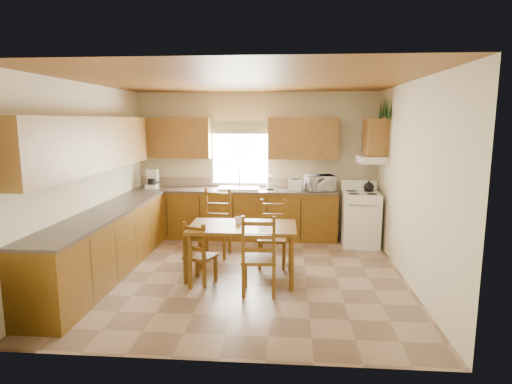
# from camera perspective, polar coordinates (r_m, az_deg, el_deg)

# --- Properties ---
(floor) EXTENTS (4.50, 4.50, 0.00)m
(floor) POSITION_cam_1_polar(r_m,az_deg,el_deg) (6.24, -1.62, -10.91)
(floor) COLOR #866D57
(floor) RESTS_ON ground
(ceiling) EXTENTS (4.50, 4.50, 0.00)m
(ceiling) POSITION_cam_1_polar(r_m,az_deg,el_deg) (5.87, -1.75, 14.61)
(ceiling) COLOR brown
(ceiling) RESTS_ON floor
(wall_left) EXTENTS (4.50, 4.50, 0.00)m
(wall_left) POSITION_cam_1_polar(r_m,az_deg,el_deg) (6.54, -21.68, 1.57)
(wall_left) COLOR beige
(wall_left) RESTS_ON floor
(wall_right) EXTENTS (4.50, 4.50, 0.00)m
(wall_right) POSITION_cam_1_polar(r_m,az_deg,el_deg) (6.09, 19.87, 1.13)
(wall_right) COLOR beige
(wall_right) RESTS_ON floor
(wall_back) EXTENTS (4.50, 4.50, 0.00)m
(wall_back) POSITION_cam_1_polar(r_m,az_deg,el_deg) (8.13, 0.04, 3.68)
(wall_back) COLOR beige
(wall_back) RESTS_ON floor
(wall_front) EXTENTS (4.50, 4.50, 0.00)m
(wall_front) POSITION_cam_1_polar(r_m,az_deg,el_deg) (3.71, -5.45, -3.42)
(wall_front) COLOR beige
(wall_front) RESTS_ON floor
(lower_cab_back) EXTENTS (3.75, 0.60, 0.88)m
(lower_cab_back) POSITION_cam_1_polar(r_m,az_deg,el_deg) (8.02, -2.81, -3.01)
(lower_cab_back) COLOR brown
(lower_cab_back) RESTS_ON floor
(lower_cab_left) EXTENTS (0.60, 3.60, 0.88)m
(lower_cab_left) POSITION_cam_1_polar(r_m,az_deg,el_deg) (6.46, -19.36, -6.63)
(lower_cab_left) COLOR brown
(lower_cab_left) RESTS_ON floor
(counter_back) EXTENTS (3.75, 0.63, 0.04)m
(counter_back) POSITION_cam_1_polar(r_m,az_deg,el_deg) (7.93, -2.83, 0.24)
(counter_back) COLOR #4A4039
(counter_back) RESTS_ON lower_cab_back
(counter_left) EXTENTS (0.63, 3.60, 0.04)m
(counter_left) POSITION_cam_1_polar(r_m,az_deg,el_deg) (6.36, -19.59, -2.64)
(counter_left) COLOR #4A4039
(counter_left) RESTS_ON lower_cab_left
(backsplash) EXTENTS (3.75, 0.01, 0.18)m
(backsplash) POSITION_cam_1_polar(r_m,az_deg,el_deg) (8.20, -2.58, 1.32)
(backsplash) COLOR gray
(backsplash) RESTS_ON counter_back
(upper_cab_back_left) EXTENTS (1.41, 0.33, 0.75)m
(upper_cab_back_left) POSITION_cam_1_polar(r_m,az_deg,el_deg) (8.20, -10.98, 7.09)
(upper_cab_back_left) COLOR brown
(upper_cab_back_left) RESTS_ON wall_back
(upper_cab_back_right) EXTENTS (1.25, 0.33, 0.75)m
(upper_cab_back_right) POSITION_cam_1_polar(r_m,az_deg,el_deg) (7.91, 6.23, 7.12)
(upper_cab_back_right) COLOR brown
(upper_cab_back_right) RESTS_ON wall_back
(upper_cab_left) EXTENTS (0.33, 3.60, 0.75)m
(upper_cab_left) POSITION_cam_1_polar(r_m,az_deg,el_deg) (6.29, -21.21, 5.93)
(upper_cab_left) COLOR brown
(upper_cab_left) RESTS_ON wall_left
(upper_cab_stove) EXTENTS (0.33, 0.62, 0.62)m
(upper_cab_stove) POSITION_cam_1_polar(r_m,az_deg,el_deg) (7.61, 15.61, 7.08)
(upper_cab_stove) COLOR brown
(upper_cab_stove) RESTS_ON wall_right
(range_hood) EXTENTS (0.44, 0.62, 0.12)m
(range_hood) POSITION_cam_1_polar(r_m,az_deg,el_deg) (7.62, 15.11, 4.24)
(range_hood) COLOR white
(range_hood) RESTS_ON wall_right
(window_frame) EXTENTS (1.13, 0.02, 1.18)m
(window_frame) POSITION_cam_1_polar(r_m,az_deg,el_deg) (8.11, -2.10, 5.07)
(window_frame) COLOR white
(window_frame) RESTS_ON wall_back
(window_pane) EXTENTS (1.05, 0.01, 1.10)m
(window_pane) POSITION_cam_1_polar(r_m,az_deg,el_deg) (8.11, -2.10, 5.07)
(window_pane) COLOR white
(window_pane) RESTS_ON wall_back
(window_valance) EXTENTS (1.19, 0.01, 0.24)m
(window_valance) POSITION_cam_1_polar(r_m,az_deg,el_deg) (8.06, -2.15, 8.60)
(window_valance) COLOR #465E38
(window_valance) RESTS_ON wall_back
(sink_basin) EXTENTS (0.75, 0.45, 0.04)m
(sink_basin) POSITION_cam_1_polar(r_m,az_deg,el_deg) (7.92, -2.30, 0.52)
(sink_basin) COLOR silver
(sink_basin) RESTS_ON counter_back
(pine_decal_a) EXTENTS (0.22, 0.22, 0.36)m
(pine_decal_a) POSITION_cam_1_polar(r_m,az_deg,el_deg) (7.32, 17.28, 10.68)
(pine_decal_a) COLOR #174720
(pine_decal_a) RESTS_ON wall_right
(pine_decal_b) EXTENTS (0.22, 0.22, 0.36)m
(pine_decal_b) POSITION_cam_1_polar(r_m,az_deg,el_deg) (7.63, 16.76, 10.94)
(pine_decal_b) COLOR #174720
(pine_decal_b) RESTS_ON wall_right
(pine_decal_c) EXTENTS (0.22, 0.22, 0.36)m
(pine_decal_c) POSITION_cam_1_polar(r_m,az_deg,el_deg) (7.94, 16.26, 10.60)
(pine_decal_c) COLOR #174720
(pine_decal_c) RESTS_ON wall_right
(stove) EXTENTS (0.64, 0.66, 0.93)m
(stove) POSITION_cam_1_polar(r_m,az_deg,el_deg) (7.72, 13.73, -3.60)
(stove) COLOR white
(stove) RESTS_ON floor
(coffeemaker) EXTENTS (0.26, 0.29, 0.35)m
(coffeemaker) POSITION_cam_1_polar(r_m,az_deg,el_deg) (8.21, -13.73, 1.68)
(coffeemaker) COLOR white
(coffeemaker) RESTS_ON counter_back
(paper_towel) EXTENTS (0.11, 0.11, 0.25)m
(paper_towel) POSITION_cam_1_polar(r_m,az_deg,el_deg) (7.88, 1.84, 1.25)
(paper_towel) COLOR white
(paper_towel) RESTS_ON counter_back
(toaster) EXTENTS (0.26, 0.19, 0.20)m
(toaster) POSITION_cam_1_polar(r_m,az_deg,el_deg) (7.77, 5.24, 0.91)
(toaster) COLOR white
(toaster) RESTS_ON counter_back
(microwave) EXTENTS (0.55, 0.46, 0.28)m
(microwave) POSITION_cam_1_polar(r_m,az_deg,el_deg) (7.82, 8.49, 1.20)
(microwave) COLOR white
(microwave) RESTS_ON counter_back
(dining_table) EXTENTS (1.46, 0.85, 0.77)m
(dining_table) POSITION_cam_1_polar(r_m,az_deg,el_deg) (5.92, -1.77, -8.11)
(dining_table) COLOR brown
(dining_table) RESTS_ON floor
(chair_near_left) EXTENTS (0.46, 0.45, 0.85)m
(chair_near_left) POSITION_cam_1_polar(r_m,az_deg,el_deg) (5.86, -7.45, -7.95)
(chair_near_left) COLOR brown
(chair_near_left) RESTS_ON floor
(chair_near_right) EXTENTS (0.44, 0.42, 1.03)m
(chair_near_right) POSITION_cam_1_polar(r_m,az_deg,el_deg) (5.45, 0.43, -8.24)
(chair_near_right) COLOR brown
(chair_near_right) RESTS_ON floor
(chair_far_left) EXTENTS (0.49, 0.47, 1.08)m
(chair_far_left) POSITION_cam_1_polar(r_m,az_deg,el_deg) (6.92, -5.49, -4.23)
(chair_far_left) COLOR brown
(chair_far_left) RESTS_ON floor
(chair_far_right) EXTENTS (0.42, 0.40, 0.99)m
(chair_far_right) POSITION_cam_1_polar(r_m,az_deg,el_deg) (6.44, 2.20, -5.67)
(chair_far_right) COLOR brown
(chair_far_right) RESTS_ON floor
(table_paper) EXTENTS (0.21, 0.28, 0.00)m
(table_paper) POSITION_cam_1_polar(r_m,az_deg,el_deg) (5.63, 1.47, -4.93)
(table_paper) COLOR white
(table_paper) RESTS_ON dining_table
(table_card) EXTENTS (0.08, 0.04, 0.11)m
(table_card) POSITION_cam_1_polar(r_m,az_deg,el_deg) (5.89, -2.40, -3.77)
(table_card) COLOR white
(table_card) RESTS_ON dining_table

